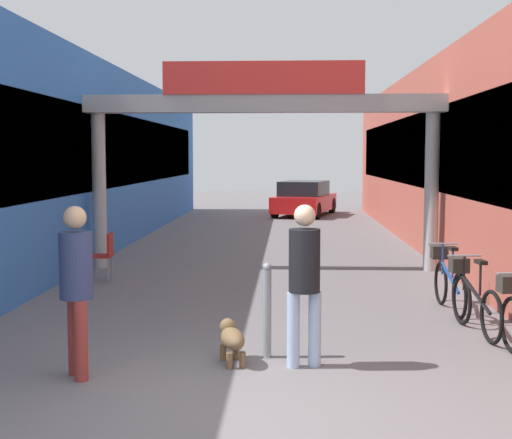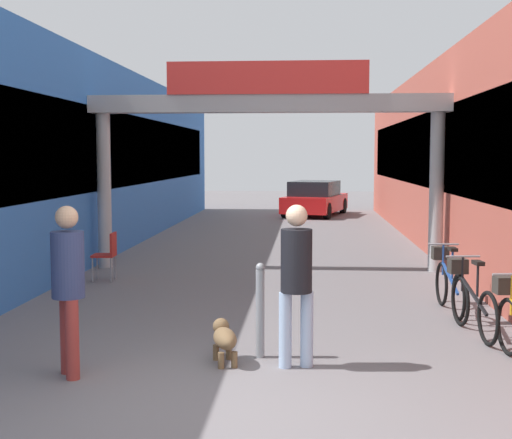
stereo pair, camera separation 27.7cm
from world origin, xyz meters
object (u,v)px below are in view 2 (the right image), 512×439
pedestrian_companion (68,279)px  bollard_post_metal (260,310)px  bicycle_black_second (471,300)px  cafe_chair_red_nearer (108,252)px  dog_on_leash (224,338)px  bicycle_blue_third (448,282)px  parked_car_red (315,199)px  pedestrian_with_dog (296,274)px

pedestrian_companion → bollard_post_metal: (1.93, 0.84, -0.48)m
pedestrian_companion → bicycle_black_second: pedestrian_companion is taller
bollard_post_metal → cafe_chair_red_nearer: size_ratio=1.22×
cafe_chair_red_nearer → bicycle_black_second: bearing=-31.1°
pedestrian_companion → dog_on_leash: bearing=21.2°
dog_on_leash → bicycle_blue_third: bearing=43.8°
pedestrian_companion → dog_on_leash: pedestrian_companion is taller
bicycle_blue_third → cafe_chair_red_nearer: bicycle_blue_third is taller
parked_car_red → pedestrian_companion: bearing=-97.7°
bicycle_blue_third → bollard_post_metal: bearing=-134.8°
bicycle_blue_third → bollard_post_metal: (-2.61, -2.63, 0.12)m
pedestrian_with_dog → dog_on_leash: pedestrian_with_dog is taller
bicycle_black_second → cafe_chair_red_nearer: bicycle_black_second is taller
bicycle_black_second → bollard_post_metal: (-2.65, -1.31, 0.12)m
bicycle_black_second → parked_car_red: size_ratio=0.39×
dog_on_leash → bicycle_blue_third: 4.15m
bollard_post_metal → parked_car_red: 19.51m
pedestrian_with_dog → bicycle_blue_third: pedestrian_with_dog is taller
dog_on_leash → bicycle_black_second: 3.41m
pedestrian_with_dog → bicycle_black_second: size_ratio=1.05×
bicycle_black_second → dog_on_leash: bearing=-152.9°
pedestrian_companion → bollard_post_metal: bearing=23.6°
bicycle_blue_third → bollard_post_metal: 3.71m
pedestrian_with_dog → parked_car_red: pedestrian_with_dog is taller
dog_on_leash → bicycle_black_second: bicycle_black_second is taller
cafe_chair_red_nearer → parked_car_red: bearing=75.0°
bollard_post_metal → parked_car_red: parked_car_red is taller
parked_car_red → dog_on_leash: bearing=-93.5°
pedestrian_with_dog → parked_car_red: bearing=88.8°
bicycle_black_second → bollard_post_metal: bearing=-153.6°
dog_on_leash → bollard_post_metal: bearing=32.2°
pedestrian_with_dog → dog_on_leash: 1.09m
bicycle_black_second → parked_car_red: bearing=95.7°
bicycle_black_second → cafe_chair_red_nearer: size_ratio=1.89×
pedestrian_companion → cafe_chair_red_nearer: 5.78m
bicycle_blue_third → cafe_chair_red_nearer: size_ratio=1.90×
pedestrian_companion → bicycle_blue_third: pedestrian_companion is taller
cafe_chair_red_nearer → parked_car_red: 15.23m
bicycle_blue_third → pedestrian_companion: bearing=-142.6°
bicycle_black_second → bicycle_blue_third: (-0.03, 1.32, 0.00)m
pedestrian_with_dog → bicycle_black_second: 2.84m
pedestrian_companion → bollard_post_metal: size_ratio=1.64×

